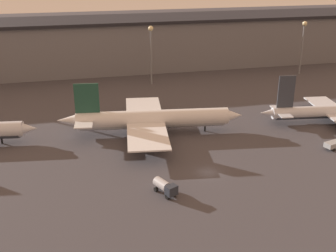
# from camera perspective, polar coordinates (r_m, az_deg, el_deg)

# --- Properties ---
(ground) EXTENTS (600.00, 600.00, 0.00)m
(ground) POSITION_cam_1_polar(r_m,az_deg,el_deg) (90.90, 5.44, -6.27)
(ground) COLOR #423F44
(terminal_building) EXTENTS (211.61, 27.55, 20.33)m
(terminal_building) POSITION_cam_1_polar(r_m,az_deg,el_deg) (176.13, -4.74, 11.14)
(terminal_building) COLOR slate
(terminal_building) RESTS_ON ground
(airplane_1) EXTENTS (48.02, 38.26, 13.93)m
(airplane_1) POSITION_cam_1_polar(r_m,az_deg,el_deg) (108.66, -2.33, 0.91)
(airplane_1) COLOR white
(airplane_1) RESTS_ON ground
(service_vehicle_5) EXTENTS (4.14, 5.81, 2.67)m
(service_vehicle_5) POSITION_cam_1_polar(r_m,az_deg,el_deg) (82.07, -0.40, -8.21)
(service_vehicle_5) COLOR #282D38
(service_vehicle_5) RESTS_ON ground
(lamp_post_1) EXTENTS (1.80, 1.80, 20.77)m
(lamp_post_1) POSITION_cam_1_polar(r_m,az_deg,el_deg) (150.92, -2.31, 10.69)
(lamp_post_1) COLOR slate
(lamp_post_1) RESTS_ON ground
(lamp_post_2) EXTENTS (1.80, 1.80, 20.38)m
(lamp_post_2) POSITION_cam_1_polar(r_m,az_deg,el_deg) (172.82, 17.81, 11.04)
(lamp_post_2) COLOR slate
(lamp_post_2) RESTS_ON ground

